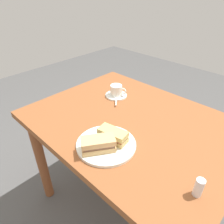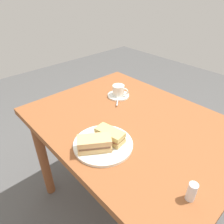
{
  "view_description": "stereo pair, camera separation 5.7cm",
  "coord_description": "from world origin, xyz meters",
  "px_view_note": "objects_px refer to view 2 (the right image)",
  "views": [
    {
      "loc": [
        -0.56,
        0.73,
        1.41
      ],
      "look_at": [
        0.1,
        0.05,
        0.79
      ],
      "focal_mm": 32.97,
      "sensor_mm": 36.0,
      "label": 1
    },
    {
      "loc": [
        -0.6,
        0.69,
        1.41
      ],
      "look_at": [
        0.1,
        0.05,
        0.79
      ],
      "focal_mm": 32.97,
      "sensor_mm": 36.0,
      "label": 2
    }
  ],
  "objects_px": {
    "sandwich_back": "(94,144)",
    "spoon": "(118,100)",
    "coffee_saucer": "(118,96)",
    "sandwich_plate": "(103,144)",
    "salt_shaker": "(192,192)",
    "sandwich_front": "(110,135)",
    "dining_table": "(131,137)",
    "coffee_cup": "(119,90)"
  },
  "relations": [
    {
      "from": "coffee_saucer",
      "to": "sandwich_plate",
      "type": "bearing_deg",
      "value": 127.65
    },
    {
      "from": "sandwich_plate",
      "to": "sandwich_front",
      "type": "xyz_separation_m",
      "value": [
        -0.01,
        -0.04,
        0.04
      ]
    },
    {
      "from": "sandwich_plate",
      "to": "spoon",
      "type": "distance_m",
      "value": 0.41
    },
    {
      "from": "spoon",
      "to": "salt_shaker",
      "type": "height_order",
      "value": "salt_shaker"
    },
    {
      "from": "sandwich_front",
      "to": "spoon",
      "type": "xyz_separation_m",
      "value": [
        0.25,
        -0.29,
        -0.03
      ]
    },
    {
      "from": "dining_table",
      "to": "sandwich_plate",
      "type": "relative_size",
      "value": 4.06
    },
    {
      "from": "coffee_saucer",
      "to": "spoon",
      "type": "distance_m",
      "value": 0.07
    },
    {
      "from": "sandwich_back",
      "to": "sandwich_front",
      "type": "bearing_deg",
      "value": -90.87
    },
    {
      "from": "salt_shaker",
      "to": "dining_table",
      "type": "bearing_deg",
      "value": -23.13
    },
    {
      "from": "coffee_saucer",
      "to": "spoon",
      "type": "relative_size",
      "value": 1.74
    },
    {
      "from": "sandwich_front",
      "to": "coffee_saucer",
      "type": "xyz_separation_m",
      "value": [
        0.3,
        -0.34,
        -0.04
      ]
    },
    {
      "from": "sandwich_back",
      "to": "coffee_cup",
      "type": "relative_size",
      "value": 1.59
    },
    {
      "from": "dining_table",
      "to": "sandwich_back",
      "type": "relative_size",
      "value": 6.9
    },
    {
      "from": "sandwich_front",
      "to": "coffee_cup",
      "type": "relative_size",
      "value": 1.43
    },
    {
      "from": "dining_table",
      "to": "salt_shaker",
      "type": "relative_size",
      "value": 14.63
    },
    {
      "from": "sandwich_plate",
      "to": "sandwich_front",
      "type": "relative_size",
      "value": 1.89
    },
    {
      "from": "sandwich_plate",
      "to": "spoon",
      "type": "bearing_deg",
      "value": -53.25
    },
    {
      "from": "sandwich_front",
      "to": "coffee_saucer",
      "type": "relative_size",
      "value": 1.04
    },
    {
      "from": "sandwich_plate",
      "to": "sandwich_back",
      "type": "distance_m",
      "value": 0.06
    },
    {
      "from": "sandwich_back",
      "to": "dining_table",
      "type": "bearing_deg",
      "value": -80.64
    },
    {
      "from": "dining_table",
      "to": "sandwich_front",
      "type": "bearing_deg",
      "value": 103.74
    },
    {
      "from": "salt_shaker",
      "to": "coffee_cup",
      "type": "bearing_deg",
      "value": -25.39
    },
    {
      "from": "sandwich_plate",
      "to": "coffee_saucer",
      "type": "relative_size",
      "value": 1.96
    },
    {
      "from": "sandwich_front",
      "to": "coffee_cup",
      "type": "bearing_deg",
      "value": -49.07
    },
    {
      "from": "sandwich_plate",
      "to": "dining_table",
      "type": "bearing_deg",
      "value": -79.74
    },
    {
      "from": "sandwich_plate",
      "to": "sandwich_back",
      "type": "xyz_separation_m",
      "value": [
        -0.0,
        0.05,
        0.04
      ]
    },
    {
      "from": "dining_table",
      "to": "sandwich_front",
      "type": "xyz_separation_m",
      "value": [
        -0.05,
        0.2,
        0.16
      ]
    },
    {
      "from": "dining_table",
      "to": "coffee_saucer",
      "type": "relative_size",
      "value": 7.96
    },
    {
      "from": "spoon",
      "to": "coffee_saucer",
      "type": "bearing_deg",
      "value": -47.34
    },
    {
      "from": "coffee_saucer",
      "to": "spoon",
      "type": "xyz_separation_m",
      "value": [
        -0.05,
        0.05,
        0.01
      ]
    },
    {
      "from": "sandwich_plate",
      "to": "sandwich_back",
      "type": "height_order",
      "value": "sandwich_back"
    },
    {
      "from": "sandwich_front",
      "to": "salt_shaker",
      "type": "bearing_deg",
      "value": -178.94
    },
    {
      "from": "sandwich_front",
      "to": "coffee_saucer",
      "type": "height_order",
      "value": "sandwich_front"
    },
    {
      "from": "sandwich_back",
      "to": "spoon",
      "type": "relative_size",
      "value": 2.01
    },
    {
      "from": "sandwich_front",
      "to": "spoon",
      "type": "height_order",
      "value": "sandwich_front"
    },
    {
      "from": "coffee_saucer",
      "to": "salt_shaker",
      "type": "bearing_deg",
      "value": 154.72
    },
    {
      "from": "sandwich_plate",
      "to": "coffee_cup",
      "type": "height_order",
      "value": "coffee_cup"
    },
    {
      "from": "sandwich_back",
      "to": "salt_shaker",
      "type": "xyz_separation_m",
      "value": [
        -0.41,
        -0.1,
        -0.01
      ]
    },
    {
      "from": "sandwich_plate",
      "to": "sandwich_front",
      "type": "distance_m",
      "value": 0.05
    },
    {
      "from": "coffee_saucer",
      "to": "coffee_cup",
      "type": "xyz_separation_m",
      "value": [
        -0.0,
        -0.0,
        0.04
      ]
    },
    {
      "from": "sandwich_back",
      "to": "coffee_saucer",
      "type": "bearing_deg",
      "value": -55.43
    },
    {
      "from": "sandwich_plate",
      "to": "coffee_saucer",
      "type": "distance_m",
      "value": 0.48
    }
  ]
}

